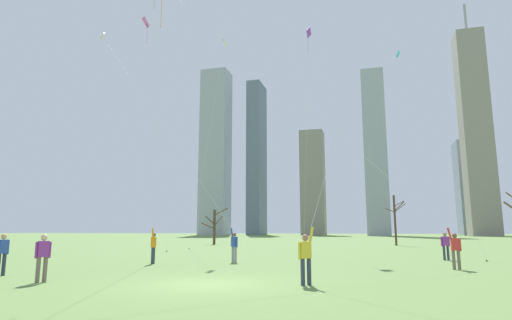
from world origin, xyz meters
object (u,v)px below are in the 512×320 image
(distant_kite_drifting_right_white, at_px, (221,63))
(bare_tree_rightmost, at_px, (214,225))
(kite_flyer_foreground_right_orange, at_px, (154,209))
(kite_flyer_far_back_red, at_px, (345,114))
(bystander_strolling_midfield, at_px, (446,245))
(bystander_watching_nearby, at_px, (43,255))
(bare_tree_right_of_center, at_px, (395,218))
(distant_kite_low_near_trees_pink, at_px, (148,48))
(kite_flyer_midfield_left_yellow, at_px, (215,215))
(distant_kite_drifting_left_purple, at_px, (308,46))
(distant_kite_high_overhead_teal, at_px, (409,79))
(kite_flyer_midfield_right_green, at_px, (410,208))
(bystander_far_off_by_trees, at_px, (2,252))

(distant_kite_drifting_right_white, distance_m, bare_tree_rightmost, 23.61)
(kite_flyer_foreground_right_orange, xyz_separation_m, kite_flyer_far_back_red, (10.07, -4.76, 3.02))
(kite_flyer_far_back_red, height_order, bare_tree_rightmost, kite_flyer_far_back_red)
(bystander_strolling_midfield, height_order, bystander_watching_nearby, same)
(kite_flyer_foreground_right_orange, distance_m, bare_tree_right_of_center, 34.71)
(bystander_strolling_midfield, height_order, distant_kite_low_near_trees_pink, distant_kite_low_near_trees_pink)
(kite_flyer_midfield_left_yellow, height_order, kite_flyer_far_back_red, kite_flyer_far_back_red)
(distant_kite_drifting_left_purple, distance_m, bare_tree_right_of_center, 23.14)
(kite_flyer_foreground_right_orange, distance_m, bare_tree_rightmost, 31.70)
(distant_kite_high_overhead_teal, relative_size, distant_kite_drifting_left_purple, 0.75)
(kite_flyer_foreground_right_orange, height_order, kite_flyer_far_back_red, kite_flyer_far_back_red)
(distant_kite_low_near_trees_pink, bearing_deg, bare_tree_rightmost, 99.47)
(kite_flyer_foreground_right_orange, height_order, kite_flyer_midfield_left_yellow, kite_flyer_midfield_left_yellow)
(kite_flyer_midfield_right_green, xyz_separation_m, kite_flyer_far_back_red, (-2.51, -5.96, 3.06))
(kite_flyer_midfield_left_yellow, xyz_separation_m, bare_tree_right_of_center, (11.43, 28.65, 0.49))
(bare_tree_right_of_center, bearing_deg, kite_flyer_foreground_right_orange, -113.02)
(bystander_watching_nearby, xyz_separation_m, distant_kite_drifting_right_white, (-1.08, 20.12, 15.24))
(bystander_watching_nearby, bearing_deg, bystander_strolling_midfield, 44.81)
(bystander_strolling_midfield, bearing_deg, kite_flyer_midfield_right_green, -110.42)
(kite_flyer_foreground_right_orange, bearing_deg, kite_flyer_midfield_left_yellow, 57.05)
(kite_flyer_foreground_right_orange, relative_size, bystander_strolling_midfield, 8.02)
(distant_kite_drifting_left_purple, bearing_deg, bystander_strolling_midfield, -43.63)
(distant_kite_drifting_right_white, bearing_deg, distant_kite_high_overhead_teal, -5.73)
(kite_flyer_midfield_right_green, height_order, bare_tree_right_of_center, kite_flyer_midfield_right_green)
(bystander_watching_nearby, relative_size, distant_kite_high_overhead_teal, 0.11)
(distant_kite_high_overhead_teal, bearing_deg, distant_kite_drifting_left_purple, 147.74)
(distant_kite_drifting_left_purple, height_order, bare_tree_right_of_center, distant_kite_drifting_left_purple)
(kite_flyer_foreground_right_orange, xyz_separation_m, distant_kite_drifting_right_white, (-1.18, 12.82, 13.32))
(distant_kite_high_overhead_teal, bearing_deg, kite_flyer_midfield_right_green, -97.57)
(kite_flyer_midfield_left_yellow, height_order, distant_kite_low_near_trees_pink, distant_kite_low_near_trees_pink)
(kite_flyer_foreground_right_orange, bearing_deg, bare_tree_rightmost, 105.37)
(bystander_far_off_by_trees, bearing_deg, kite_flyer_midfield_left_yellow, 60.10)
(kite_flyer_midfield_left_yellow, height_order, distant_kite_drifting_right_white, distant_kite_drifting_right_white)
(bare_tree_rightmost, bearing_deg, bystander_far_off_by_trees, -81.90)
(kite_flyer_foreground_right_orange, xyz_separation_m, bare_tree_rightmost, (-8.40, 30.56, -0.48))
(bare_tree_rightmost, height_order, bare_tree_right_of_center, bare_tree_right_of_center)
(kite_flyer_midfield_right_green, bearing_deg, kite_flyer_foreground_right_orange, -174.54)
(bare_tree_rightmost, bearing_deg, distant_kite_low_near_trees_pink, -80.53)
(kite_flyer_foreground_right_orange, bearing_deg, distant_kite_low_near_trees_pink, 125.91)
(kite_flyer_midfield_right_green, relative_size, distant_kite_low_near_trees_pink, 0.92)
(kite_flyer_midfield_left_yellow, xyz_separation_m, bare_tree_rightmost, (-10.54, 27.26, -0.27))
(bystander_strolling_midfield, relative_size, distant_kite_high_overhead_teal, 0.11)
(bystander_watching_nearby, distance_m, distant_kite_low_near_trees_pink, 19.64)
(distant_kite_low_near_trees_pink, bearing_deg, distant_kite_drifting_right_white, 65.69)
(bystander_strolling_midfield, bearing_deg, kite_flyer_midfield_left_yellow, -161.04)
(kite_flyer_far_back_red, distance_m, bystander_watching_nearby, 11.59)
(bystander_far_off_by_trees, bearing_deg, distant_kite_drifting_right_white, 83.88)
(bystander_strolling_midfield, height_order, bystander_far_off_by_trees, same)
(kite_flyer_foreground_right_orange, height_order, distant_kite_drifting_left_purple, distant_kite_drifting_left_purple)
(bystander_far_off_by_trees, xyz_separation_m, distant_kite_high_overhead_teal, (17.12, 17.29, 11.67))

